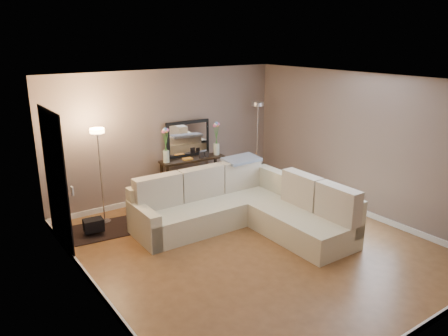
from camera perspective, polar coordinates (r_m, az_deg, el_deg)
floor at (r=7.08m, az=3.79°, el=-10.15°), size 5.00×5.50×0.01m
ceiling at (r=6.34m, az=4.25°, el=11.37°), size 5.00×5.50×0.01m
wall_back at (r=8.83m, az=-7.36°, el=4.28°), size 5.00×0.02×2.60m
wall_front at (r=4.91m, az=24.89°, el=-7.69°), size 5.00×0.02×2.60m
wall_left at (r=5.45m, az=-17.05°, el=-4.43°), size 0.02×5.50×2.60m
wall_right at (r=8.35m, az=17.53°, el=2.89°), size 0.02×5.50×2.60m
baseboard_back at (r=9.16m, az=-6.99°, el=-3.40°), size 5.00×0.03×0.10m
baseboard_front at (r=5.53m, az=22.97°, el=-19.52°), size 5.00×0.03×0.10m
baseboard_left at (r=6.01m, az=-15.76°, el=-15.56°), size 0.03×5.50×0.10m
baseboard_right at (r=8.71m, az=16.71°, el=-5.13°), size 0.03×5.50×0.10m
doorway at (r=7.07m, az=-21.10°, el=-1.63°), size 0.02×1.20×2.20m
switch_plate at (r=6.26m, az=-19.21°, el=-2.82°), size 0.02×0.08×0.12m
sectional_sofa at (r=7.60m, az=2.40°, el=-5.10°), size 2.80×2.72×0.98m
throw_blanket at (r=8.21m, az=2.31°, el=1.15°), size 0.72×0.44×0.09m
console_table at (r=8.94m, az=-4.58°, el=-1.03°), size 1.37×0.46×0.83m
leaning_mirror at (r=8.93m, az=-4.72°, el=3.82°), size 0.95×0.11×0.74m
table_decor at (r=8.83m, az=-4.08°, el=1.36°), size 0.57×0.14×0.13m
flower_vase_left at (r=8.57m, az=-7.60°, el=2.60°), size 0.16×0.13×0.71m
flower_vase_right at (r=9.06m, az=-1.00°, el=3.54°), size 0.16×0.13×0.71m
floor_lamp_lit at (r=7.78m, az=-15.98°, el=1.36°), size 0.27×0.27×1.72m
floor_lamp_unlit at (r=9.63m, az=4.39°, el=5.41°), size 0.28×0.28×1.84m
charcoal_rug at (r=7.87m, az=-15.39°, el=-7.77°), size 1.21×0.96×0.01m
black_bag at (r=7.67m, az=-16.67°, el=-7.14°), size 0.34×0.26×0.21m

